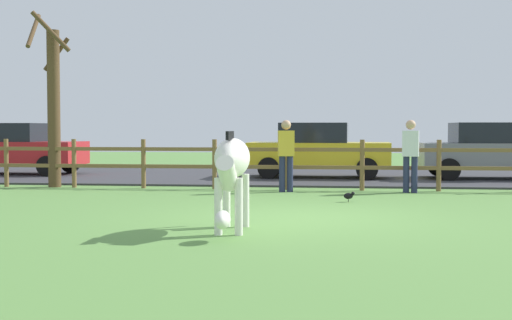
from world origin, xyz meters
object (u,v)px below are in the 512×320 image
at_px(bare_tree, 53,102).
at_px(visitor_left_of_tree, 410,153).
at_px(visitor_right_of_tree, 286,152).
at_px(parked_car_yellow, 318,150).
at_px(parked_car_grey, 492,150).
at_px(zebra, 232,166).
at_px(crow_on_grass, 349,196).
at_px(parked_car_red, 16,148).

relative_size(bare_tree, visitor_left_of_tree, 2.64).
bearing_deg(visitor_right_of_tree, parked_car_yellow, 81.52).
bearing_deg(visitor_right_of_tree, parked_car_grey, 37.14).
height_order(parked_car_yellow, visitor_left_of_tree, visitor_left_of_tree).
xyz_separation_m(bare_tree, visitor_left_of_tree, (8.60, -0.53, -1.20)).
distance_m(bare_tree, zebra, 8.80).
distance_m(bare_tree, visitor_left_of_tree, 8.70).
distance_m(crow_on_grass, visitor_left_of_tree, 2.68).
relative_size(zebra, parked_car_yellow, 0.48).
bearing_deg(visitor_right_of_tree, bare_tree, 173.44).
bearing_deg(crow_on_grass, zebra, -112.66).
relative_size(parked_car_grey, visitor_right_of_tree, 2.46).
bearing_deg(crow_on_grass, visitor_left_of_tree, 56.75).
xyz_separation_m(bare_tree, parked_car_yellow, (6.42, 3.46, -1.26)).
xyz_separation_m(bare_tree, zebra, (5.48, -6.78, -1.18)).
bearing_deg(parked_car_grey, bare_tree, -162.94).
relative_size(bare_tree, parked_car_red, 1.07).
relative_size(crow_on_grass, parked_car_yellow, 0.05).
distance_m(bare_tree, visitor_right_of_tree, 5.97).
height_order(bare_tree, crow_on_grass, bare_tree).
relative_size(parked_car_yellow, parked_car_grey, 1.01).
distance_m(zebra, visitor_left_of_tree, 6.98).
bearing_deg(parked_car_red, visitor_left_of_tree, -20.74).
distance_m(parked_car_grey, visitor_left_of_tree, 4.78).
bearing_deg(zebra, bare_tree, 128.98).
relative_size(zebra, visitor_left_of_tree, 1.18).
height_order(crow_on_grass, parked_car_red, parked_car_red).
xyz_separation_m(crow_on_grass, visitor_right_of_tree, (-1.39, 2.01, 0.78)).
xyz_separation_m(parked_car_yellow, parked_car_grey, (4.82, -0.00, 0.00)).
bearing_deg(zebra, parked_car_grey, 60.61).
xyz_separation_m(crow_on_grass, visitor_left_of_tree, (1.41, 2.15, 0.78)).
height_order(bare_tree, parked_car_yellow, bare_tree).
distance_m(parked_car_red, visitor_left_of_tree, 12.22).
bearing_deg(parked_car_red, crow_on_grass, -32.86).
bearing_deg(visitor_right_of_tree, parked_car_red, 152.67).
bearing_deg(visitor_left_of_tree, parked_car_red, 159.26).
height_order(bare_tree, parked_car_red, bare_tree).
relative_size(visitor_left_of_tree, visitor_right_of_tree, 1.00).
bearing_deg(bare_tree, zebra, -51.02).
relative_size(parked_car_red, visitor_left_of_tree, 2.46).
bearing_deg(parked_car_red, parked_car_yellow, -2.10).
bearing_deg(crow_on_grass, visitor_right_of_tree, 124.60).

